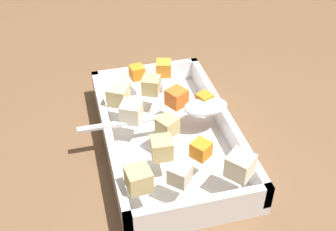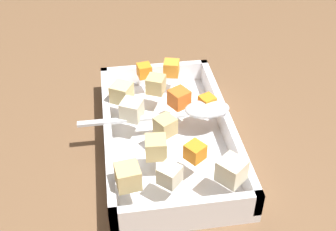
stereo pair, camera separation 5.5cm
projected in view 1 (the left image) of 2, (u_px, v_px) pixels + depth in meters
ground_plane at (161, 140)px, 0.74m from camera, size 4.00×4.00×0.00m
baking_dish at (168, 138)px, 0.72m from camera, size 0.36×0.21×0.05m
carrot_chunk_near_spoon at (177, 98)px, 0.72m from camera, size 0.04×0.04×0.03m
carrot_chunk_corner_sw at (205, 100)px, 0.72m from camera, size 0.03×0.03×0.02m
carrot_chunk_near_left at (137, 72)px, 0.79m from camera, size 0.03×0.03×0.02m
carrot_chunk_center at (164, 68)px, 0.79m from camera, size 0.03×0.03×0.03m
carrot_chunk_back_center at (201, 150)px, 0.62m from camera, size 0.03×0.03×0.03m
potato_chunk_corner_se at (139, 179)px, 0.57m from camera, size 0.04×0.04×0.03m
potato_chunk_mid_right at (167, 126)px, 0.66m from camera, size 0.04×0.04×0.03m
potato_chunk_corner_nw at (118, 96)px, 0.72m from camera, size 0.04×0.04×0.03m
potato_chunk_under_handle at (152, 85)px, 0.75m from camera, size 0.04×0.04×0.03m
potato_chunk_far_left at (162, 148)px, 0.62m from camera, size 0.03×0.03×0.03m
potato_chunk_front_center at (240, 166)px, 0.59m from camera, size 0.05×0.05×0.03m
parsnip_chunk_corner_ne at (180, 174)px, 0.58m from camera, size 0.04×0.04×0.03m
parsnip_chunk_heap_side at (132, 113)px, 0.68m from camera, size 0.04×0.04×0.03m
serving_spoon at (197, 108)px, 0.70m from camera, size 0.05×0.25×0.02m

